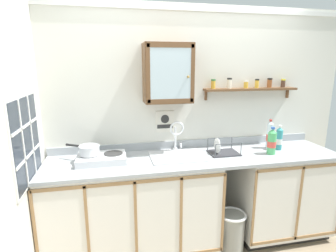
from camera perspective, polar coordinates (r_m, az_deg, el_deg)
name	(u,v)px	position (r m, az deg, el deg)	size (l,w,h in m)	color
back_wall	(188,123)	(2.92, 4.24, 0.64)	(3.54, 0.07, 2.44)	silver
side_wall_left	(5,164)	(2.05, -31.34, -6.98)	(0.05, 3.39, 2.44)	silver
lower_cabinet_run	(133,208)	(2.77, -7.46, -16.98)	(1.63, 0.64, 0.94)	black
lower_cabinet_run_right	(279,193)	(3.28, 22.57, -12.95)	(1.00, 0.64, 0.94)	black
countertop	(197,158)	(2.68, 6.18, -6.71)	(2.90, 0.67, 0.03)	#9EA3A8
backsplash	(188,144)	(2.94, 4.36, -3.74)	(2.90, 0.02, 0.08)	#9EA3A8
sink	(177,158)	(2.66, 1.86, -6.91)	(0.51, 0.43, 0.45)	silver
hot_plate_stove	(102,158)	(2.58, -13.93, -6.69)	(0.44, 0.30, 0.07)	silver
saucepan	(89,150)	(2.58, -16.47, -4.85)	(0.32, 0.24, 0.09)	silver
bottle_soda_green_0	(272,142)	(2.89, 21.20, -3.19)	(0.09, 0.09, 0.28)	#4CB266
bottle_water_clear_1	(269,135)	(3.08, 20.77, -1.85)	(0.06, 0.06, 0.31)	silver
bottle_detergent_teal_2	(279,139)	(3.06, 22.56, -2.56)	(0.07, 0.07, 0.26)	teal
dish_rack	(223,151)	(2.78, 11.53, -5.25)	(0.29, 0.23, 0.16)	#333338
wall_cabinet	(168,73)	(2.63, -0.05, 11.15)	(0.47, 0.30, 0.56)	brown
spice_shelf	(251,88)	(3.03, 17.15, 7.77)	(1.03, 0.14, 0.23)	brown
warning_sign	(165,122)	(2.82, -0.66, 0.93)	(0.20, 0.01, 0.23)	silver
window	(26,141)	(2.35, -28.00, -2.75)	(0.03, 0.67, 0.71)	#262D38
trash_bin	(232,231)	(2.95, 13.36, -20.96)	(0.28, 0.28, 0.42)	gray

